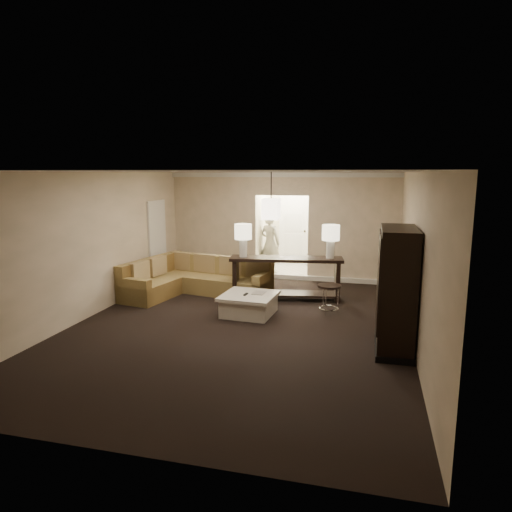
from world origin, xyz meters
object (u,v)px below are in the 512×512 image
(armoire, at_px, (396,292))
(person, at_px, (270,240))
(drink_table, at_px, (329,293))
(coffee_table, at_px, (249,304))
(console_table, at_px, (286,275))
(sectional_sofa, at_px, (193,280))

(armoire, xyz_separation_m, person, (-3.14, 5.09, -0.01))
(armoire, bearing_deg, drink_table, 126.08)
(coffee_table, distance_m, person, 4.03)
(armoire, distance_m, person, 5.98)
(drink_table, bearing_deg, coffee_table, -163.33)
(console_table, relative_size, drink_table, 4.30)
(sectional_sofa, height_order, drink_table, sectional_sofa)
(coffee_table, height_order, person, person)
(coffee_table, distance_m, drink_table, 1.61)
(sectional_sofa, relative_size, coffee_table, 2.86)
(console_table, bearing_deg, sectional_sofa, 172.08)
(console_table, height_order, drink_table, console_table)
(console_table, xyz_separation_m, armoire, (2.19, -2.41, 0.37))
(person, bearing_deg, sectional_sofa, 87.72)
(coffee_table, bearing_deg, console_table, 67.88)
(sectional_sofa, bearing_deg, person, 75.85)
(drink_table, bearing_deg, armoire, -53.92)
(drink_table, xyz_separation_m, person, (-1.97, 3.48, 0.51))
(drink_table, bearing_deg, sectional_sofa, 166.66)
(sectional_sofa, distance_m, drink_table, 3.30)
(person, bearing_deg, armoire, 143.83)
(sectional_sofa, xyz_separation_m, armoire, (4.38, -2.37, 0.60))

